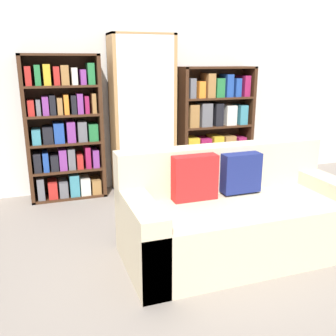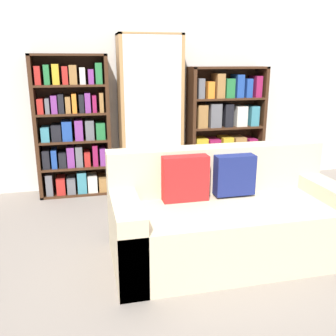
# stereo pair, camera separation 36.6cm
# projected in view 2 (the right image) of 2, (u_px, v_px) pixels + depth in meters

# --- Properties ---
(ground_plane) EXTENTS (16.00, 16.00, 0.00)m
(ground_plane) POSITION_uv_depth(u_px,v_px,m) (228.00, 285.00, 2.64)
(ground_plane) COLOR gray
(wall_back) EXTENTS (6.81, 0.06, 2.70)m
(wall_back) POSITION_uv_depth(u_px,v_px,m) (158.00, 75.00, 4.52)
(wall_back) COLOR beige
(wall_back) RESTS_ON ground
(couch) EXTENTS (1.83, 0.84, 0.84)m
(couch) POSITION_uv_depth(u_px,v_px,m) (227.00, 219.00, 2.98)
(couch) COLOR beige
(couch) RESTS_ON ground
(bookshelf_left) EXTENTS (0.83, 0.32, 1.59)m
(bookshelf_left) POSITION_uv_depth(u_px,v_px,m) (73.00, 130.00, 4.27)
(bookshelf_left) COLOR #3D2314
(bookshelf_left) RESTS_ON ground
(display_cabinet) EXTENTS (0.72, 0.36, 1.81)m
(display_cabinet) POSITION_uv_depth(u_px,v_px,m) (150.00, 115.00, 4.41)
(display_cabinet) COLOR #AD7F4C
(display_cabinet) RESTS_ON ground
(bookshelf_right) EXTENTS (0.95, 0.32, 1.45)m
(bookshelf_right) POSITION_uv_depth(u_px,v_px,m) (225.00, 129.00, 4.69)
(bookshelf_right) COLOR #3D2314
(bookshelf_right) RESTS_ON ground
(wine_bottle) EXTENTS (0.09, 0.09, 0.35)m
(wine_bottle) POSITION_uv_depth(u_px,v_px,m) (212.00, 192.00, 4.08)
(wine_bottle) COLOR #143819
(wine_bottle) RESTS_ON ground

